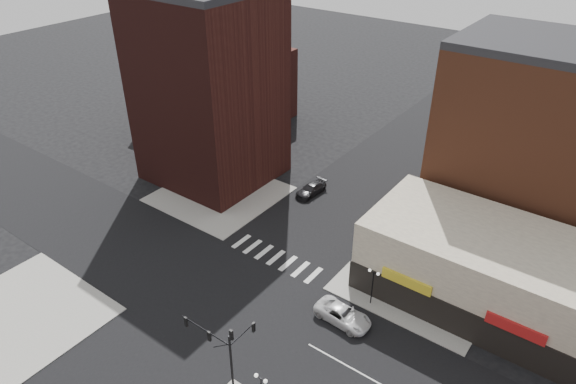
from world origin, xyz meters
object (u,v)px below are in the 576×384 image
Objects in this scene: traffic_signal at (225,346)px; street_lamp_ne at (373,279)px; dark_sedan_north at (311,189)px; white_suv at (343,315)px.

traffic_signal reaches higher than street_lamp_ne.
traffic_signal is 1.54× the size of dark_sedan_north.
white_suv is 23.51m from dark_sedan_north.
dark_sedan_north is at bearing 140.10° from street_lamp_ne.
dark_sedan_north is (-16.66, 13.93, -2.56)m from street_lamp_ne.
traffic_signal is 13.41m from white_suv.
dark_sedan_north is at bearing 45.10° from white_suv.
white_suv is at bearing -105.89° from street_lamp_ne.
dark_sedan_north is (-15.62, 17.57, -0.05)m from white_suv.
street_lamp_ne is at bearing 73.25° from traffic_signal.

